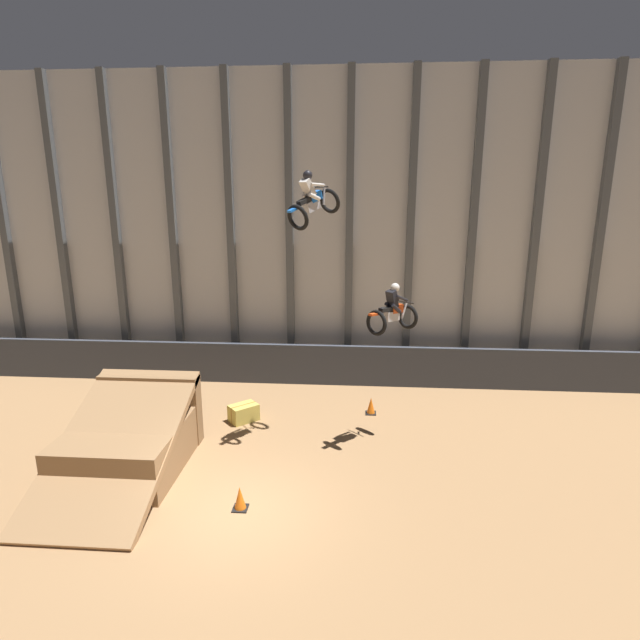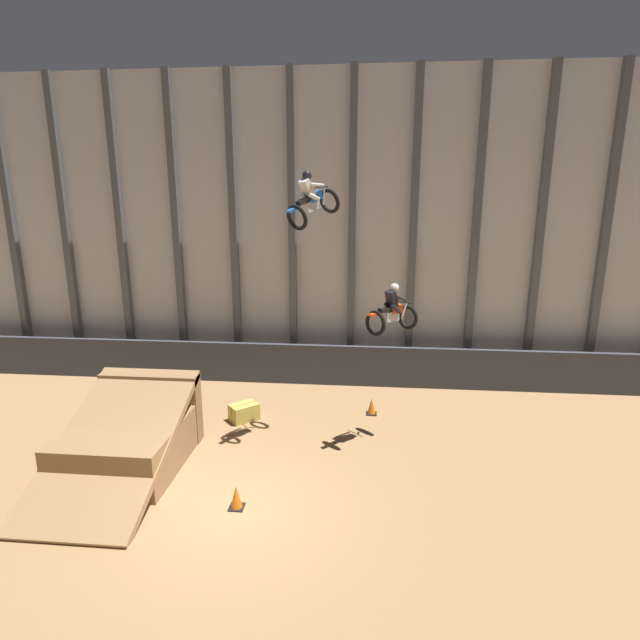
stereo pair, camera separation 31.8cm
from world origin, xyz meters
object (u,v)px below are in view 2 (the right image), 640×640
at_px(rider_bike_left_air, 312,201).
at_px(traffic_cone_near_ramp, 372,406).
at_px(dirt_ramp, 131,437).
at_px(traffic_cone_arena_edge, 236,497).
at_px(rider_bike_right_air, 392,312).
at_px(hay_bale_trackside, 244,412).

xyz_separation_m(rider_bike_left_air, traffic_cone_near_ramp, (1.84, 1.81, -6.85)).
xyz_separation_m(dirt_ramp, traffic_cone_arena_edge, (3.44, -1.79, -0.49)).
distance_m(dirt_ramp, rider_bike_left_air, 8.25).
height_order(dirt_ramp, traffic_cone_arena_edge, dirt_ramp).
relative_size(rider_bike_left_air, rider_bike_right_air, 1.09).
distance_m(dirt_ramp, traffic_cone_near_ramp, 7.72).
xyz_separation_m(dirt_ramp, traffic_cone_near_ramp, (6.68, 3.84, -0.49)).
bearing_deg(traffic_cone_arena_edge, dirt_ramp, 152.44).
height_order(rider_bike_left_air, traffic_cone_arena_edge, rider_bike_left_air).
xyz_separation_m(rider_bike_left_air, hay_bale_trackside, (-2.40, 0.93, -6.85)).
xyz_separation_m(dirt_ramp, rider_bike_left_air, (4.85, 2.03, 6.36)).
relative_size(rider_bike_left_air, traffic_cone_arena_edge, 3.05).
relative_size(rider_bike_right_air, hay_bale_trackside, 1.51).
distance_m(rider_bike_right_air, hay_bale_trackside, 6.11).
bearing_deg(traffic_cone_arena_edge, rider_bike_left_air, 69.75).
distance_m(rider_bike_right_air, traffic_cone_arena_edge, 6.49).
xyz_separation_m(rider_bike_right_air, traffic_cone_near_ramp, (-0.49, 1.87, -3.75)).
relative_size(rider_bike_right_air, traffic_cone_arena_edge, 2.78).
distance_m(rider_bike_left_air, traffic_cone_near_ramp, 7.32).
distance_m(dirt_ramp, rider_bike_right_air, 8.12).
relative_size(rider_bike_right_air, traffic_cone_near_ramp, 2.78).
relative_size(rider_bike_left_air, traffic_cone_near_ramp, 3.05).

